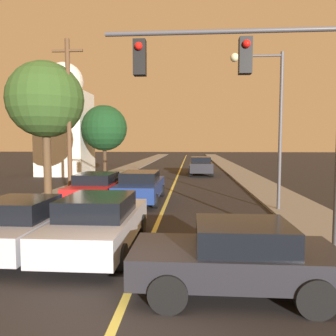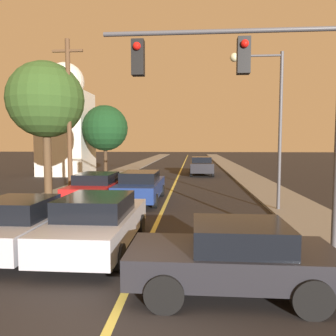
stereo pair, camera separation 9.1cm
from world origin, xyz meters
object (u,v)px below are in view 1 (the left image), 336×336
Objects in this scene: car_near_lane_front at (100,222)px; streetlamp_right at (267,107)px; car_far_oncoming at (201,165)px; domed_building_left at (65,122)px; traffic_signal_mast at (259,85)px; car_outer_lane_second at (98,187)px; utility_pole_left at (69,115)px; tree_left_near at (104,128)px; tree_left_far at (46,100)px; car_crossing_right at (236,256)px; car_outer_lane_front at (23,224)px; car_near_lane_second at (141,186)px.

car_near_lane_front is 8.56m from streetlamp_right.
car_far_oncoming is 16.20m from streetlamp_right.
traffic_signal_mast is at bearing -57.26° from domed_building_left.
utility_pole_left reaches higher than car_outer_lane_second.
tree_left_far is at bearing -91.94° from tree_left_near.
traffic_signal_mast is 0.75× the size of utility_pole_left.
car_outer_lane_second is 1.27× the size of car_crossing_right.
car_outer_lane_front is 21.99m from domed_building_left.
car_far_oncoming is 0.78× the size of streetlamp_right.
traffic_signal_mast is 24.04m from domed_building_left.
car_near_lane_front is 7.01m from car_outer_lane_second.
traffic_signal_mast is at bearing -104.79° from streetlamp_right.
tree_left_near is at bearing 103.52° from car_outer_lane_second.
domed_building_left is (-8.83, 12.91, 3.99)m from car_near_lane_second.
car_crossing_right is (5.34, -2.05, -0.01)m from car_outer_lane_front.
tree_left_near is (-2.94, 19.25, 3.41)m from car_outer_lane_front.
car_crossing_right is at bearing -35.33° from car_near_lane_front.
utility_pole_left reaches higher than streetlamp_right.
car_outer_lane_second is 0.77× the size of streetlamp_right.
domed_building_left is (-6.83, 20.51, 4.03)m from car_outer_lane_front.
car_near_lane_second is 6.92m from streetlamp_right.
car_far_oncoming is (3.31, 13.75, 0.08)m from car_near_lane_second.
tree_left_far is at bearing 55.52° from car_far_oncoming.
car_near_lane_front is 0.75× the size of streetlamp_right.
car_near_lane_front is 0.93× the size of car_near_lane_second.
utility_pole_left is at bearing -17.65° from tree_left_far.
tree_left_far is at bearing 38.38° from car_crossing_right.
car_far_oncoming is at bearing 69.66° from car_outer_lane_second.
tree_left_far is (-0.35, -10.41, 1.01)m from tree_left_near.
domed_building_left is (-12.17, 22.56, 4.04)m from car_crossing_right.
domed_building_left is at bearing 134.24° from streetlamp_right.
car_far_oncoming is 12.78m from domed_building_left.
car_outer_lane_second is (-1.99, 6.72, 0.01)m from car_near_lane_front.
car_near_lane_front is at bearing 81.06° from car_far_oncoming.
tree_left_near reaches higher than car_near_lane_front.
car_near_lane_front is 10.94m from tree_left_far.
streetlamp_right is 11.35m from tree_left_far.
car_far_oncoming is (5.30, 14.31, 0.08)m from car_outer_lane_second.
car_near_lane_second is at bearing 15.67° from car_outer_lane_second.
tree_left_far is (-3.29, 8.84, 4.42)m from car_outer_lane_front.
car_near_lane_front is 1.23× the size of car_crossing_right.
car_near_lane_second is at bearing -13.23° from tree_left_far.
car_far_oncoming is at bearing 0.09° from car_crossing_right.
car_outer_lane_second is 0.83× the size of tree_left_near.
car_near_lane_front is 7.28m from car_near_lane_second.
car_outer_lane_front is 7.04m from car_outer_lane_second.
streetlamp_right reaches higher than car_crossing_right.
car_near_lane_second is at bearing 161.26° from streetlamp_right.
domed_building_left is at bearing 116.89° from car_outer_lane_second.
streetlamp_right reaches higher than car_near_lane_second.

